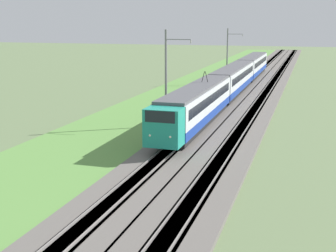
# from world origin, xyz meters

# --- Properties ---
(ballast_main) EXTENTS (240.00, 4.40, 0.30)m
(ballast_main) POSITION_xyz_m (50.00, 0.00, 0.15)
(ballast_main) COLOR #605B56
(ballast_main) RESTS_ON ground
(ballast_adjacent) EXTENTS (240.00, 4.40, 0.30)m
(ballast_adjacent) POSITION_xyz_m (50.00, -4.26, 0.15)
(ballast_adjacent) COLOR #605B56
(ballast_adjacent) RESTS_ON ground
(track_main) EXTENTS (240.00, 1.57, 0.45)m
(track_main) POSITION_xyz_m (50.00, 0.00, 0.16)
(track_main) COLOR #4C4238
(track_main) RESTS_ON ground
(track_adjacent) EXTENTS (240.00, 1.57, 0.45)m
(track_adjacent) POSITION_xyz_m (50.00, -4.26, 0.16)
(track_adjacent) COLOR #4C4238
(track_adjacent) RESTS_ON ground
(grass_verge) EXTENTS (240.00, 12.57, 0.12)m
(grass_verge) POSITION_xyz_m (50.00, 6.25, 0.06)
(grass_verge) COLOR #5B8E42
(grass_verge) RESTS_ON ground
(passenger_train) EXTENTS (65.56, 2.84, 5.18)m
(passenger_train) POSITION_xyz_m (60.52, 0.00, 2.43)
(passenger_train) COLOR teal
(passenger_train) RESTS_ON ground
(catenary_mast_mid) EXTENTS (0.22, 2.56, 9.32)m
(catenary_mast_mid) POSITION_xyz_m (38.70, 2.96, 4.81)
(catenary_mast_mid) COLOR slate
(catenary_mast_mid) RESTS_ON ground
(catenary_mast_far) EXTENTS (0.22, 2.56, 9.01)m
(catenary_mast_far) POSITION_xyz_m (72.14, 2.96, 4.65)
(catenary_mast_far) COLOR slate
(catenary_mast_far) RESTS_ON ground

